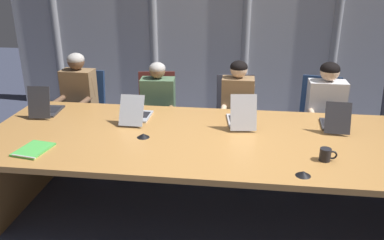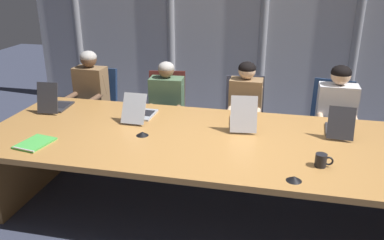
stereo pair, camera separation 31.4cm
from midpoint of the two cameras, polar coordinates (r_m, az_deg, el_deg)
The scene contains 19 objects.
ground_plane at distance 3.77m, azimuth 7.97°, elevation -12.99°, with size 14.03×14.03×0.00m, color #383D51.
conference_table at distance 3.47m, azimuth 8.47°, elevation -4.84°, with size 4.42×1.48×0.73m.
curtain_backdrop at distance 5.92m, azimuth 11.32°, elevation 15.23°, with size 7.01×0.17×3.05m.
laptop_left_end at distance 4.26m, azimuth -17.14°, elevation 2.21°, with size 0.24×0.41×0.32m.
laptop_left_mid at distance 3.86m, azimuth -5.19°, elevation 1.05°, with size 0.23×0.45×0.28m.
laptop_center at distance 3.69m, azimuth 9.76°, elevation -0.02°, with size 0.29×0.47×0.33m.
laptop_right_mid at distance 3.77m, azimuth 22.68°, elevation -1.09°, with size 0.24×0.41×0.28m.
office_chair_left_end at distance 5.04m, azimuth -11.83°, elevation 0.38°, with size 0.60×0.60×0.93m.
office_chair_left_mid at distance 4.75m, azimuth -1.84°, elevation -0.44°, with size 0.60×0.61×0.94m.
office_chair_center at distance 4.62m, azimuth 9.47°, elevation -1.40°, with size 0.60×0.61×0.94m.
office_chair_right_mid at distance 4.67m, azimuth 20.72°, elevation -2.23°, with size 0.60×0.61×0.95m.
person_left_end at distance 4.80m, azimuth -12.92°, elevation 3.37°, with size 0.39×0.56×1.20m.
person_left_mid at distance 4.49m, azimuth -1.88°, elevation 2.06°, with size 0.41×0.56×1.12m.
person_center at distance 4.36m, azimuth 9.62°, elevation 1.48°, with size 0.36×0.55×1.16m.
person_right_mid at distance 4.42m, azimuth 22.03°, elevation 0.72°, with size 0.41×0.55×1.17m.
coffee_mug_far at distance 3.13m, azimuth 20.92°, elevation -5.51°, with size 0.13×0.09×0.10m.
conference_mic_middle at distance 3.47m, azimuth -4.62°, elevation -2.01°, with size 0.11×0.11×0.04m, color black.
conference_mic_right_side at distance 2.89m, azimuth 17.56°, elevation -8.11°, with size 0.11×0.11×0.04m, color black.
spiral_notepad at distance 3.49m, azimuth -19.38°, elevation -3.24°, with size 0.27×0.34×0.03m.
Camera 2 is at (0.34, -3.09, 2.12)m, focal length 37.05 mm.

